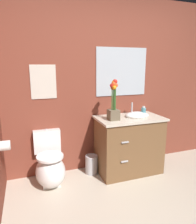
% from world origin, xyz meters
% --- Properties ---
extents(wall_back, '(4.55, 0.05, 2.50)m').
position_xyz_m(wall_back, '(0.20, 1.65, 1.25)').
color(wall_back, brown).
rests_on(wall_back, ground_plane).
extents(toilet, '(0.38, 0.59, 0.69)m').
position_xyz_m(toilet, '(-0.90, 1.35, 0.24)').
color(toilet, white).
rests_on(toilet, ground_plane).
extents(vanity_cabinet, '(0.94, 0.56, 1.01)m').
position_xyz_m(vanity_cabinet, '(0.24, 1.33, 0.42)').
color(vanity_cabinet, brown).
rests_on(vanity_cabinet, ground_plane).
extents(flower_vase, '(0.14, 0.14, 0.54)m').
position_xyz_m(flower_vase, '(-0.04, 1.27, 1.04)').
color(flower_vase, brown).
rests_on(flower_vase, vanity_cabinet).
extents(soap_bottle, '(0.07, 0.07, 0.15)m').
position_xyz_m(soap_bottle, '(0.45, 1.31, 0.89)').
color(soap_bottle, teal).
rests_on(soap_bottle, vanity_cabinet).
extents(trash_bin, '(0.18, 0.18, 0.27)m').
position_xyz_m(trash_bin, '(-0.30, 1.44, 0.14)').
color(trash_bin, '#B7B7BC').
rests_on(trash_bin, ground_plane).
extents(wall_poster, '(0.33, 0.01, 0.45)m').
position_xyz_m(wall_poster, '(-0.90, 1.62, 1.33)').
color(wall_poster, beige).
extents(wall_mirror, '(0.80, 0.01, 0.70)m').
position_xyz_m(wall_mirror, '(0.24, 1.62, 1.45)').
color(wall_mirror, '#B2BCC6').
extents(toilet_paper_roll, '(0.11, 0.11, 0.11)m').
position_xyz_m(toilet_paper_roll, '(-1.39, 1.16, 0.68)').
color(toilet_paper_roll, white).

